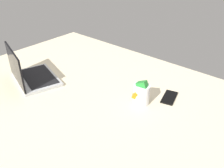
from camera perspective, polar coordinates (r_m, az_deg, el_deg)
bed_mattress at (r=144.68cm, az=-6.02°, el=-5.63°), size 180.00×140.00×18.00cm
laptop at (r=158.68cm, az=-18.64°, el=2.02°), size 38.27×31.61×23.00cm
snack_cup at (r=130.21cm, az=6.86°, el=-2.27°), size 9.57×9.91×14.27cm
cell_phone at (r=140.00cm, az=13.39°, el=-3.09°), size 10.19×15.28×0.80cm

